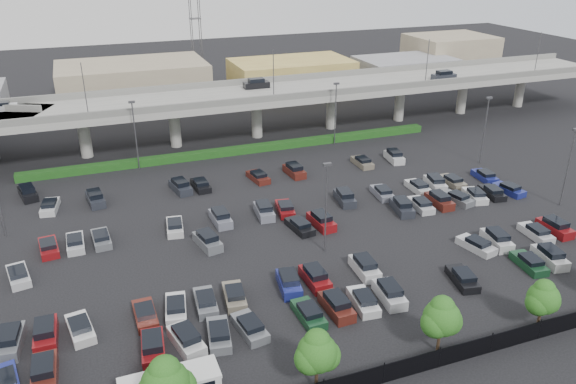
{
  "coord_description": "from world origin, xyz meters",
  "views": [
    {
      "loc": [
        -22.51,
        -56.6,
        31.01
      ],
      "look_at": [
        0.21,
        3.99,
        2.0
      ],
      "focal_mm": 35.0,
      "sensor_mm": 36.0,
      "label": 1
    }
  ],
  "objects": [
    {
      "name": "overpass",
      "position": [
        -0.17,
        32.01,
        6.97
      ],
      "size": [
        150.0,
        13.0,
        15.8
      ],
      "color": "gray",
      "rests_on": "ground"
    },
    {
      "name": "distant_buildings",
      "position": [
        12.38,
        61.81,
        3.74
      ],
      "size": [
        138.0,
        24.0,
        9.0
      ],
      "color": "gray",
      "rests_on": "ground"
    },
    {
      "name": "hedge",
      "position": [
        0.0,
        25.0,
        0.55
      ],
      "size": [
        66.0,
        1.6,
        1.1
      ],
      "primitive_type": "cube",
      "color": "#113D13",
      "rests_on": "ground"
    },
    {
      "name": "ground",
      "position": [
        0.0,
        0.0,
        0.0
      ],
      "size": [
        280.0,
        280.0,
        0.0
      ],
      "primitive_type": "plane",
      "color": "black"
    },
    {
      "name": "tree_row",
      "position": [
        0.7,
        -26.53,
        3.52
      ],
      "size": [
        65.07,
        3.66,
        5.94
      ],
      "color": "#332316",
      "rests_on": "ground"
    },
    {
      "name": "comm_tower",
      "position": [
        4.0,
        74.0,
        15.61
      ],
      "size": [
        2.4,
        2.4,
        30.0
      ],
      "color": "#48484D",
      "rests_on": "ground"
    },
    {
      "name": "light_poles",
      "position": [
        -4.13,
        2.0,
        6.24
      ],
      "size": [
        66.9,
        48.38,
        10.3
      ],
      "color": "#48484D",
      "rests_on": "ground"
    },
    {
      "name": "parked_cars",
      "position": [
        -1.3,
        -5.2,
        0.64
      ],
      "size": [
        63.25,
        41.7,
        1.67
      ],
      "color": "navy",
      "rests_on": "ground"
    },
    {
      "name": "fence",
      "position": [
        -0.05,
        -28.0,
        0.9
      ],
      "size": [
        70.0,
        0.1,
        2.0
      ],
      "color": "black",
      "rests_on": "ground"
    }
  ]
}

